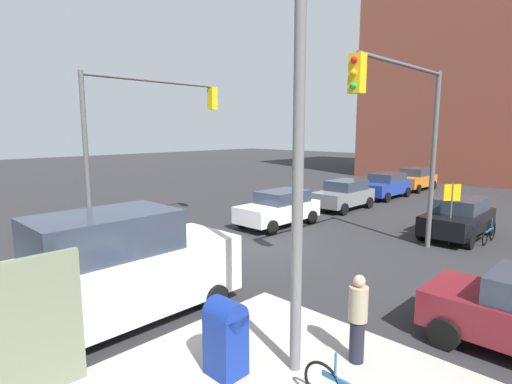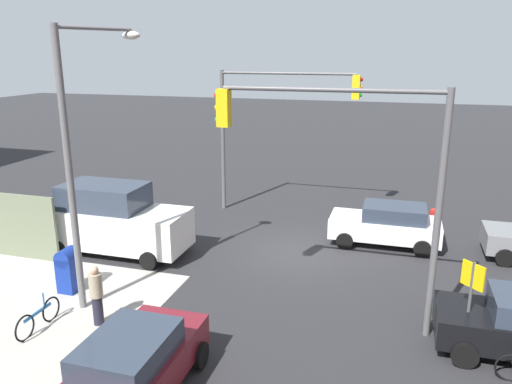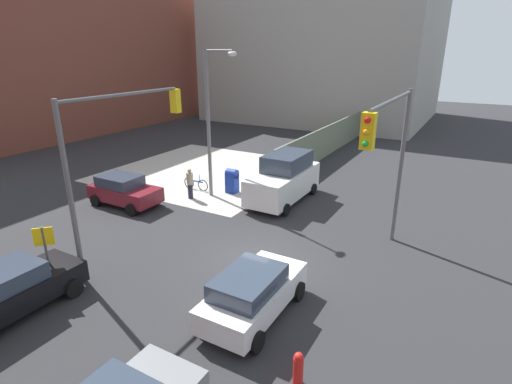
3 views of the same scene
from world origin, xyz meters
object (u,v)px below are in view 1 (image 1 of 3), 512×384
at_px(traffic_signal_nw_corner, 409,122).
at_px(van_white_delivery, 120,269).
at_px(fire_hydrant, 268,204).
at_px(coupe_gray, 344,194).
at_px(mailbox_blue, 226,335).
at_px(bicycle_at_crosswalk, 489,234).
at_px(coupe_orange, 415,179).
at_px(pedestrian_crossing, 358,317).
at_px(sedan_blue, 385,185).
at_px(sedan_black, 459,217).
at_px(street_lamp_corner, 288,113).
at_px(sedan_white, 279,208).
at_px(traffic_signal_se_corner, 145,123).

xyz_separation_m(traffic_signal_nw_corner, van_white_delivery, (8.74, -2.70, -3.38)).
relative_size(fire_hydrant, coupe_gray, 0.24).
distance_m(mailbox_blue, bicycle_at_crosswalk, 13.05).
xyz_separation_m(coupe_orange, pedestrian_crossing, (23.01, 8.49, 0.06)).
relative_size(sedan_blue, pedestrian_crossing, 2.49).
bearing_deg(sedan_black, van_white_delivery, -12.77).
relative_size(traffic_signal_nw_corner, street_lamp_corner, 0.81).
height_order(traffic_signal_nw_corner, van_white_delivery, traffic_signal_nw_corner).
relative_size(sedan_blue, van_white_delivery, 0.80).
relative_size(coupe_gray, sedan_white, 0.94).
bearing_deg(sedan_black, fire_hydrant, -78.62).
height_order(street_lamp_corner, fire_hydrant, street_lamp_corner).
height_order(coupe_gray, pedestrian_crossing, pedestrian_crossing).
bearing_deg(sedan_white, fire_hydrant, -127.57).
height_order(mailbox_blue, sedan_black, sedan_black).
height_order(coupe_gray, sedan_black, same).
height_order(street_lamp_corner, bicycle_at_crosswalk, street_lamp_corner).
bearing_deg(coupe_orange, traffic_signal_nw_corner, 21.33).
relative_size(traffic_signal_se_corner, fire_hydrant, 6.91).
relative_size(traffic_signal_nw_corner, sedan_blue, 1.50).
bearing_deg(sedan_white, traffic_signal_se_corner, -26.91).
height_order(traffic_signal_nw_corner, sedan_white, traffic_signal_nw_corner).
distance_m(street_lamp_corner, sedan_white, 11.67).
xyz_separation_m(traffic_signal_nw_corner, sedan_black, (-4.62, 0.33, -3.82)).
bearing_deg(traffic_signal_nw_corner, street_lamp_corner, 7.52).
bearing_deg(sedan_black, mailbox_blue, 0.76).
bearing_deg(coupe_orange, sedan_white, 0.53).
xyz_separation_m(coupe_gray, sedan_blue, (-5.24, -0.11, 0.00)).
height_order(mailbox_blue, coupe_gray, coupe_gray).
relative_size(traffic_signal_nw_corner, sedan_black, 1.56).
distance_m(traffic_signal_nw_corner, traffic_signal_se_corner, 9.95).
distance_m(fire_hydrant, bicycle_at_crosswalk, 10.36).
bearing_deg(street_lamp_corner, coupe_gray, -152.17).
relative_size(traffic_signal_nw_corner, pedestrian_crossing, 3.73).
bearing_deg(van_white_delivery, coupe_orange, -171.50).
height_order(pedestrian_crossing, bicycle_at_crosswalk, pedestrian_crossing).
relative_size(traffic_signal_nw_corner, sedan_white, 1.56).
bearing_deg(van_white_delivery, mailbox_blue, 96.11).
bearing_deg(mailbox_blue, traffic_signal_nw_corner, -176.59).
relative_size(sedan_white, van_white_delivery, 0.77).
height_order(street_lamp_corner, coupe_gray, street_lamp_corner).
relative_size(mailbox_blue, sedan_white, 0.34).
relative_size(mailbox_blue, sedan_black, 0.34).
bearing_deg(traffic_signal_nw_corner, sedan_black, 175.94).
xyz_separation_m(coupe_gray, van_white_delivery, (15.24, 3.61, 0.44)).
xyz_separation_m(van_white_delivery, pedestrian_crossing, (-2.34, 4.70, -0.37)).
bearing_deg(coupe_orange, bicycle_at_crosswalk, 33.63).
distance_m(fire_hydrant, pedestrian_crossing, 14.12).
bearing_deg(street_lamp_corner, sedan_blue, -158.80).
height_order(traffic_signal_nw_corner, fire_hydrant, traffic_signal_nw_corner).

